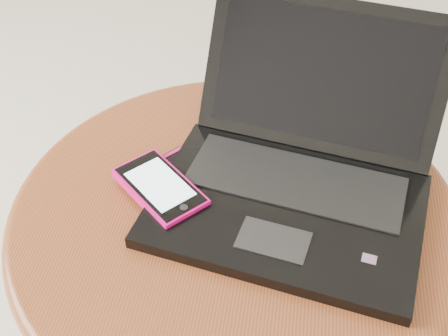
# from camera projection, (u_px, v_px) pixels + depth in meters

# --- Properties ---
(table) EXTENTS (0.59, 0.59, 0.47)m
(table) POSITION_uv_depth(u_px,v_px,m) (235.00, 255.00, 0.84)
(table) COLOR brown
(table) RESTS_ON ground
(laptop) EXTENTS (0.39, 0.39, 0.20)m
(laptop) POSITION_uv_depth(u_px,v_px,m) (297.00, 169.00, 0.77)
(laptop) COLOR black
(laptop) RESTS_ON table
(phone_black) EXTENTS (0.12, 0.12, 0.01)m
(phone_black) POSITION_uv_depth(u_px,v_px,m) (187.00, 178.00, 0.80)
(phone_black) COLOR black
(phone_black) RESTS_ON table
(phone_pink) EXTENTS (0.14, 0.14, 0.02)m
(phone_pink) POSITION_uv_depth(u_px,v_px,m) (160.00, 188.00, 0.77)
(phone_pink) COLOR #DC096D
(phone_pink) RESTS_ON phone_black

